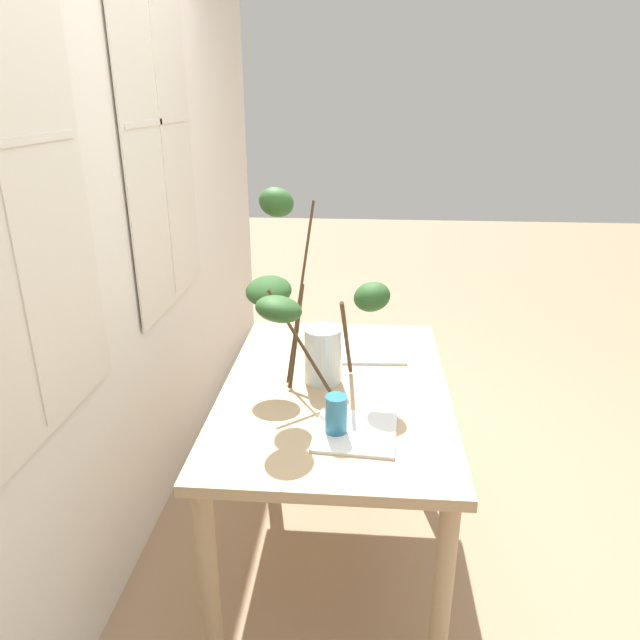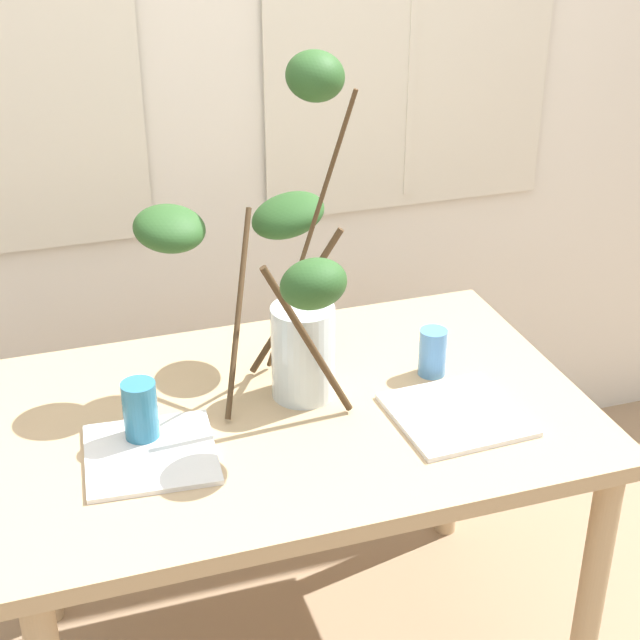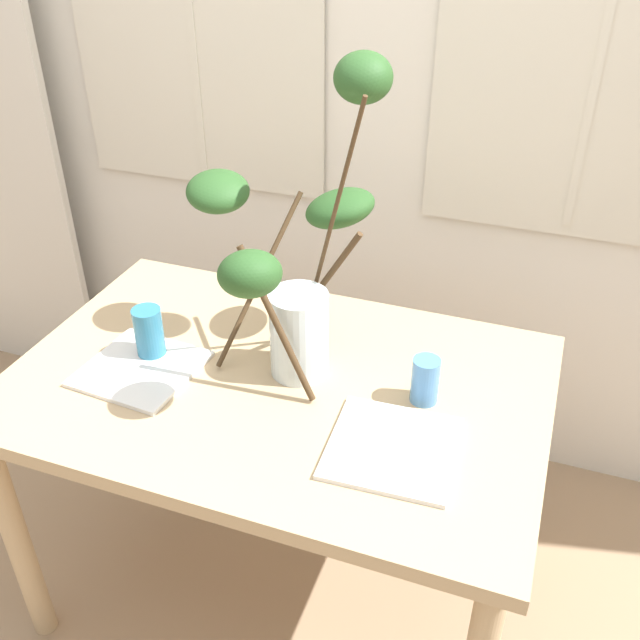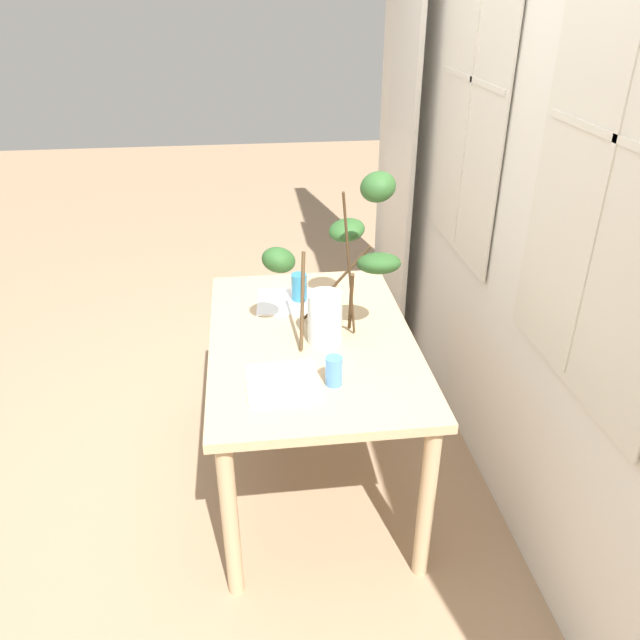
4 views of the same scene
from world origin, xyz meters
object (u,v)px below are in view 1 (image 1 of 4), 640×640
object	(u,v)px
drinking_glass_blue_right	(330,336)
plate_square_right	(373,350)
dining_table	(335,409)
plate_square_left	(355,432)
drinking_glass_blue_left	(336,415)
vase_with_branches	(307,312)

from	to	relation	value
drinking_glass_blue_right	plate_square_right	world-z (taller)	drinking_glass_blue_right
dining_table	plate_square_left	xyz separation A→B (m)	(-0.33, -0.08, 0.11)
drinking_glass_blue_left	plate_square_right	distance (m)	0.68
plate_square_left	plate_square_right	xyz separation A→B (m)	(0.66, -0.06, 0.00)
drinking_glass_blue_left	dining_table	bearing A→B (deg)	3.43
vase_with_branches	drinking_glass_blue_left	distance (m)	0.43
dining_table	vase_with_branches	distance (m)	0.41
vase_with_branches	plate_square_left	distance (m)	0.49
plate_square_left	drinking_glass_blue_left	bearing A→B (deg)	94.91
drinking_glass_blue_left	drinking_glass_blue_right	distance (m)	0.69
drinking_glass_blue_right	plate_square_left	world-z (taller)	drinking_glass_blue_right
dining_table	vase_with_branches	size ratio (longest dim) A/B	1.73
dining_table	drinking_glass_blue_right	world-z (taller)	drinking_glass_blue_right
plate_square_left	plate_square_right	world-z (taller)	same
vase_with_branches	drinking_glass_blue_right	size ratio (longest dim) A/B	6.53
vase_with_branches	plate_square_right	size ratio (longest dim) A/B	2.79
plate_square_left	plate_square_right	bearing A→B (deg)	-5.31
dining_table	drinking_glass_blue_right	xyz separation A→B (m)	(0.35, 0.04, 0.16)
drinking_glass_blue_right	vase_with_branches	bearing A→B (deg)	169.42
vase_with_branches	drinking_glass_blue_left	xyz separation A→B (m)	(-0.35, -0.13, -0.22)
dining_table	drinking_glass_blue_right	distance (m)	0.39
drinking_glass_blue_right	plate_square_left	distance (m)	0.69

